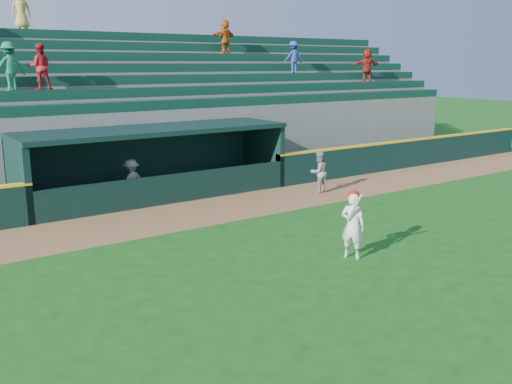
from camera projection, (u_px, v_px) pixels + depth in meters
ground at (293, 255)px, 14.07m from camera, size 120.00×120.00×0.00m
warning_track at (196, 213)px, 17.97m from camera, size 40.00×3.00×0.01m
field_wall_right at (413, 153)px, 26.03m from camera, size 15.50×0.30×1.20m
wall_stripe_right at (414, 140)px, 25.89m from camera, size 15.50×0.32×0.06m
dugout_player_front at (319, 172)px, 20.72m from camera, size 0.75×0.59×1.52m
dugout_player_inside at (132, 181)px, 19.13m from camera, size 1.10×0.85×1.50m
dugout at (152, 158)px, 20.15m from camera, size 9.40×2.80×2.46m
stands at (103, 118)px, 23.55m from camera, size 34.50×6.25×7.47m
batter_at_plate at (353, 224)px, 13.67m from camera, size 0.61×0.84×1.71m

